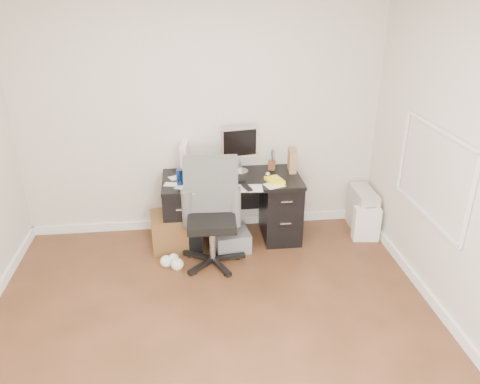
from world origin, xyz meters
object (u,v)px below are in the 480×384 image
object	(u,v)px
lcd_monitor	(239,150)
pc_tower	(362,210)
office_chair	(212,215)
wicker_basket	(170,231)
keyboard	(226,180)
desk	(232,207)

from	to	relation	value
lcd_monitor	pc_tower	bearing A→B (deg)	-13.94
lcd_monitor	office_chair	distance (m)	0.86
pc_tower	lcd_monitor	bearing A→B (deg)	177.45
lcd_monitor	wicker_basket	bearing A→B (deg)	-170.90
office_chair	wicker_basket	distance (m)	0.68
keyboard	office_chair	size ratio (longest dim) A/B	0.37
wicker_basket	pc_tower	bearing A→B (deg)	4.34
desk	lcd_monitor	distance (m)	0.64
pc_tower	wicker_basket	xyz separation A→B (m)	(-2.23, -0.17, -0.05)
lcd_monitor	wicker_basket	distance (m)	1.17
desk	pc_tower	xyz separation A→B (m)	(1.54, 0.05, -0.15)
lcd_monitor	wicker_basket	world-z (taller)	lcd_monitor
keyboard	office_chair	bearing A→B (deg)	-115.51
desk	pc_tower	size ratio (longest dim) A/B	3.00
keyboard	wicker_basket	distance (m)	0.84
office_chair	pc_tower	size ratio (longest dim) A/B	2.22
desk	wicker_basket	bearing A→B (deg)	-170.07
desk	wicker_basket	world-z (taller)	desk
desk	pc_tower	world-z (taller)	desk
desk	office_chair	xyz separation A→B (m)	(-0.25, -0.49, 0.16)
pc_tower	keyboard	bearing A→B (deg)	-173.87
desk	keyboard	bearing A→B (deg)	-131.88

